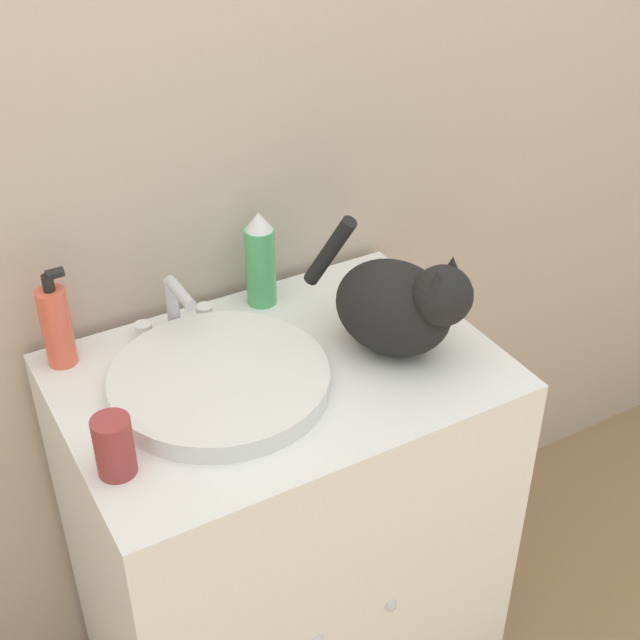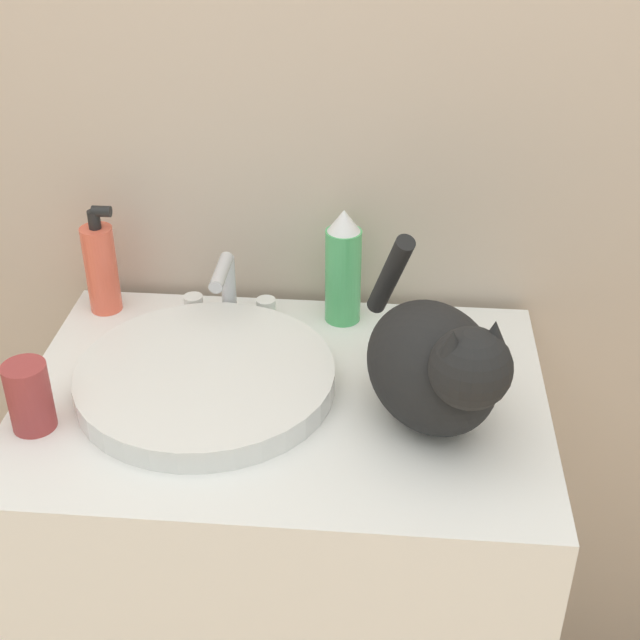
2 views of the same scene
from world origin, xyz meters
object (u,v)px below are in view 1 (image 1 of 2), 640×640
at_px(spray_bottle, 260,260).
at_px(cup, 114,446).
at_px(cat, 400,304).
at_px(soap_bottle, 57,325).

distance_m(spray_bottle, cup, 0.52).
height_order(cat, soap_bottle, cat).
xyz_separation_m(soap_bottle, spray_bottle, (0.40, 0.00, 0.02)).
bearing_deg(spray_bottle, soap_bottle, -179.62).
xyz_separation_m(spray_bottle, cup, (-0.41, -0.32, -0.04)).
xyz_separation_m(soap_bottle, cup, (-0.01, -0.32, -0.03)).
height_order(soap_bottle, cup, soap_bottle).
bearing_deg(cup, spray_bottle, 38.32).
distance_m(cat, soap_bottle, 0.60).
height_order(cat, cup, cat).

